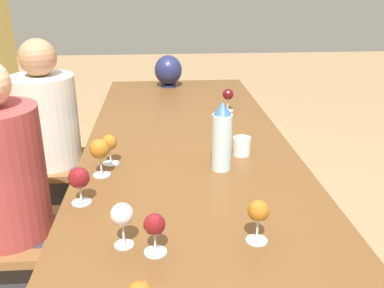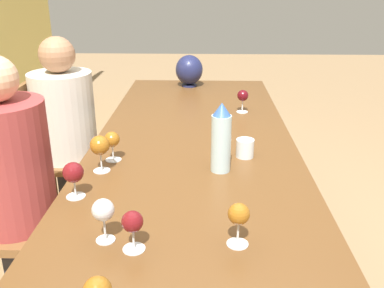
{
  "view_description": "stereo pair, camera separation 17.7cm",
  "coord_description": "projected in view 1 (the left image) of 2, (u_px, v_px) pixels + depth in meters",
  "views": [
    {
      "loc": [
        -1.81,
        0.12,
        1.5
      ],
      "look_at": [
        -0.16,
        0.0,
        0.85
      ],
      "focal_mm": 40.0,
      "sensor_mm": 36.0,
      "label": 1
    },
    {
      "loc": [
        -1.81,
        -0.05,
        1.5
      ],
      "look_at": [
        -0.16,
        0.0,
        0.85
      ],
      "focal_mm": 40.0,
      "sensor_mm": 36.0,
      "label": 2
    }
  ],
  "objects": [
    {
      "name": "wine_glass_2",
      "position": [
        109.0,
        143.0,
        1.8
      ],
      "size": [
        0.07,
        0.07,
        0.13
      ],
      "color": "silver",
      "rests_on": "dining_table"
    },
    {
      "name": "water_bottle",
      "position": [
        222.0,
        137.0,
        1.73
      ],
      "size": [
        0.08,
        0.08,
        0.29
      ],
      "color": "#ADCCD6",
      "rests_on": "dining_table"
    },
    {
      "name": "vase",
      "position": [
        168.0,
        70.0,
        3.06
      ],
      "size": [
        0.19,
        0.19,
        0.23
      ],
      "color": "#1E234C",
      "rests_on": "dining_table"
    },
    {
      "name": "person_far",
      "position": [
        50.0,
        134.0,
        2.52
      ],
      "size": [
        0.37,
        0.37,
        1.18
      ],
      "color": "#2D2D38",
      "rests_on": "ground_plane"
    },
    {
      "name": "chair_far",
      "position": [
        38.0,
        156.0,
        2.56
      ],
      "size": [
        0.44,
        0.44,
        0.92
      ],
      "color": "brown",
      "rests_on": "ground_plane"
    },
    {
      "name": "person_near",
      "position": [
        8.0,
        193.0,
        1.8
      ],
      "size": [
        0.36,
        0.36,
        1.21
      ],
      "color": "#2D2D38",
      "rests_on": "ground_plane"
    },
    {
      "name": "ground_plane",
      "position": [
        190.0,
        283.0,
        2.24
      ],
      "size": [
        14.0,
        14.0,
        0.0
      ],
      "primitive_type": "plane",
      "color": "#937551"
    },
    {
      "name": "wine_glass_1",
      "position": [
        100.0,
        150.0,
        1.69
      ],
      "size": [
        0.08,
        0.08,
        0.15
      ],
      "color": "silver",
      "rests_on": "dining_table"
    },
    {
      "name": "water_tumbler",
      "position": [
        242.0,
        146.0,
        1.91
      ],
      "size": [
        0.08,
        0.08,
        0.08
      ],
      "color": "silver",
      "rests_on": "dining_table"
    },
    {
      "name": "wine_glass_3",
      "position": [
        258.0,
        212.0,
        1.27
      ],
      "size": [
        0.07,
        0.07,
        0.14
      ],
      "color": "silver",
      "rests_on": "dining_table"
    },
    {
      "name": "wine_glass_7",
      "position": [
        154.0,
        226.0,
        1.21
      ],
      "size": [
        0.07,
        0.07,
        0.13
      ],
      "color": "silver",
      "rests_on": "dining_table"
    },
    {
      "name": "dining_table",
      "position": [
        189.0,
        164.0,
        1.99
      ],
      "size": [
        2.84,
        0.97,
        0.75
      ],
      "color": "brown",
      "rests_on": "ground_plane"
    },
    {
      "name": "wine_glass_0",
      "position": [
        79.0,
        179.0,
        1.49
      ],
      "size": [
        0.08,
        0.08,
        0.14
      ],
      "color": "silver",
      "rests_on": "dining_table"
    },
    {
      "name": "wine_glass_4",
      "position": [
        228.0,
        95.0,
        2.52
      ],
      "size": [
        0.07,
        0.07,
        0.13
      ],
      "color": "silver",
      "rests_on": "dining_table"
    },
    {
      "name": "wine_glass_5",
      "position": [
        122.0,
        215.0,
        1.24
      ],
      "size": [
        0.07,
        0.07,
        0.14
      ],
      "color": "silver",
      "rests_on": "dining_table"
    }
  ]
}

